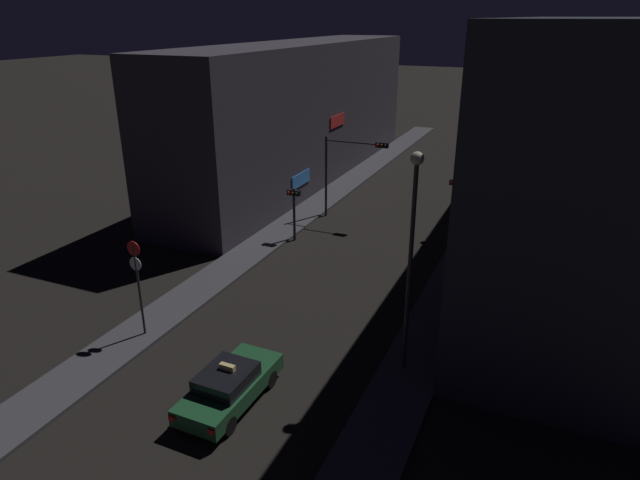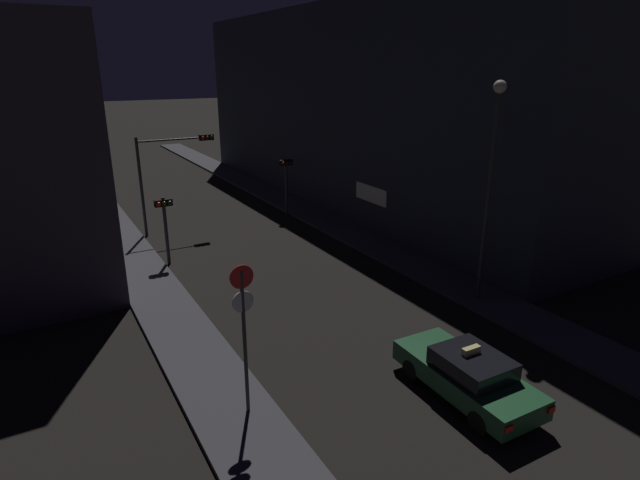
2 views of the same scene
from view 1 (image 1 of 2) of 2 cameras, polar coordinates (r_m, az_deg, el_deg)
sidewalk_left at (r=39.63m, az=-0.33°, el=3.60°), size 2.26×63.98×0.15m
sidewalk_right at (r=36.80m, az=15.95°, el=1.25°), size 2.26×63.98×0.15m
building_facade_left at (r=45.85m, az=-1.99°, el=12.91°), size 6.35×33.83×10.71m
building_facade_right at (r=34.75m, az=25.96°, el=9.31°), size 8.73×35.26×12.49m
taxi at (r=20.06m, az=-9.23°, el=-14.48°), size 1.89×4.48×1.62m
traffic_light_overhead at (r=36.04m, az=2.96°, el=8.03°), size 4.23×0.42×5.40m
traffic_light_left_kerb at (r=32.79m, az=-2.70°, el=3.79°), size 0.80×0.42×3.23m
traffic_light_right_kerb at (r=34.46m, az=13.66°, el=4.51°), size 0.80×0.42×3.60m
sign_pole_left at (r=23.71m, az=-18.15°, el=-3.78°), size 0.62×0.10×4.18m
street_lamp_near_block at (r=19.54m, az=9.39°, el=0.28°), size 0.46×0.46×8.30m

